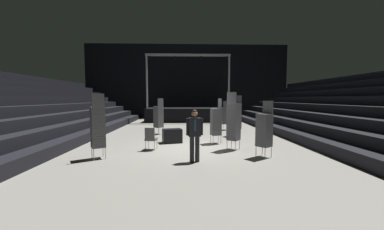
# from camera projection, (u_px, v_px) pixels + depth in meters

# --- Properties ---
(ground_plane) EXTENTS (22.00, 30.00, 0.10)m
(ground_plane) POSITION_uv_depth(u_px,v_px,m) (192.00, 148.00, 9.73)
(ground_plane) COLOR gray
(arena_end_wall) EXTENTS (22.00, 0.30, 8.00)m
(arena_end_wall) POSITION_uv_depth(u_px,v_px,m) (187.00, 81.00, 24.38)
(arena_end_wall) COLOR black
(arena_end_wall) RESTS_ON ground_plane
(bleacher_bank_left) EXTENTS (6.00, 24.00, 3.60)m
(bleacher_bank_left) POSITION_uv_depth(u_px,v_px,m) (20.00, 106.00, 10.31)
(bleacher_bank_left) COLOR black
(bleacher_bank_left) RESTS_ON ground_plane
(bleacher_bank_right) EXTENTS (6.00, 24.00, 3.60)m
(bleacher_bank_right) POSITION_uv_depth(u_px,v_px,m) (354.00, 105.00, 10.86)
(bleacher_bank_right) COLOR black
(bleacher_bank_right) RESTS_ON ground_plane
(stage_riser) EXTENTS (7.70, 3.29, 5.99)m
(stage_riser) POSITION_uv_depth(u_px,v_px,m) (188.00, 114.00, 20.99)
(stage_riser) COLOR black
(stage_riser) RESTS_ON ground_plane
(man_with_tie) EXTENTS (0.57, 0.27, 1.77)m
(man_with_tie) POSITION_uv_depth(u_px,v_px,m) (195.00, 132.00, 7.40)
(man_with_tie) COLOR black
(man_with_tie) RESTS_ON ground_plane
(chair_stack_front_left) EXTENTS (0.61, 0.61, 2.05)m
(chair_stack_front_left) POSITION_uv_depth(u_px,v_px,m) (264.00, 129.00, 7.99)
(chair_stack_front_left) COLOR #B2B5BA
(chair_stack_front_left) RESTS_ON ground_plane
(chair_stack_front_right) EXTENTS (0.51, 0.51, 1.96)m
(chair_stack_front_right) POSITION_uv_depth(u_px,v_px,m) (225.00, 115.00, 14.99)
(chair_stack_front_right) COLOR #B2B5BA
(chair_stack_front_right) RESTS_ON ground_plane
(chair_stack_mid_left) EXTENTS (0.51, 0.51, 2.14)m
(chair_stack_mid_left) POSITION_uv_depth(u_px,v_px,m) (216.00, 121.00, 10.47)
(chair_stack_mid_left) COLOR #B2B5BA
(chair_stack_mid_left) RESTS_ON ground_plane
(chair_stack_mid_right) EXTENTS (0.62, 0.62, 2.14)m
(chair_stack_mid_right) POSITION_uv_depth(u_px,v_px,m) (159.00, 116.00, 13.22)
(chair_stack_mid_right) COLOR #B2B5BA
(chair_stack_mid_right) RESTS_ON ground_plane
(chair_stack_mid_centre) EXTENTS (0.60, 0.60, 2.31)m
(chair_stack_mid_centre) POSITION_uv_depth(u_px,v_px,m) (98.00, 126.00, 7.80)
(chair_stack_mid_centre) COLOR #B2B5BA
(chair_stack_mid_centre) RESTS_ON ground_plane
(chair_stack_rear_left) EXTENTS (0.56, 0.56, 2.31)m
(chair_stack_rear_left) POSITION_uv_depth(u_px,v_px,m) (236.00, 116.00, 12.57)
(chair_stack_rear_left) COLOR #B2B5BA
(chair_stack_rear_left) RESTS_ON ground_plane
(chair_stack_rear_right) EXTENTS (0.62, 0.62, 2.39)m
(chair_stack_rear_right) POSITION_uv_depth(u_px,v_px,m) (234.00, 121.00, 9.18)
(chair_stack_rear_right) COLOR #B2B5BA
(chair_stack_rear_right) RESTS_ON ground_plane
(equipment_road_case) EXTENTS (1.02, 0.80, 0.66)m
(equipment_road_case) POSITION_uv_depth(u_px,v_px,m) (172.00, 136.00, 10.73)
(equipment_road_case) COLOR black
(equipment_road_case) RESTS_ON ground_plane
(loose_chair_near_man) EXTENTS (0.50, 0.50, 0.95)m
(loose_chair_near_man) POSITION_uv_depth(u_px,v_px,m) (151.00, 137.00, 9.15)
(loose_chair_near_man) COLOR #B2B5BA
(loose_chair_near_man) RESTS_ON ground_plane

